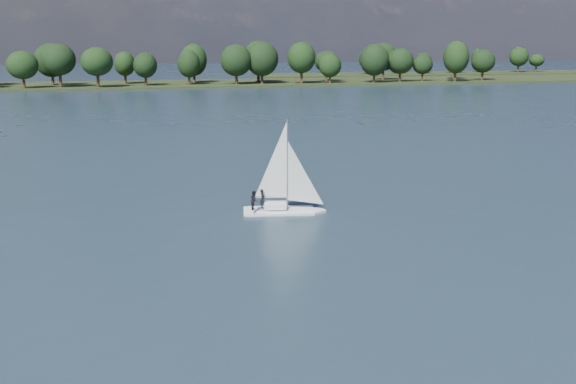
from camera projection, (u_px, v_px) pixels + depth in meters
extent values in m
plane|color=#233342|center=(167.00, 125.00, 115.49)|extent=(700.00, 700.00, 0.00)
cube|color=black|center=(145.00, 86.00, 221.21)|extent=(660.00, 40.00, 1.50)
cube|color=black|center=(485.00, 74.00, 304.83)|extent=(220.00, 30.00, 1.40)
cube|color=white|center=(281.00, 213.00, 55.60)|extent=(6.71, 2.94, 0.76)
cube|color=white|center=(281.00, 205.00, 55.42)|extent=(2.08, 1.47, 0.48)
cylinder|color=#B3B3BA|center=(281.00, 164.00, 54.61)|extent=(0.11, 0.11, 7.64)
imported|color=black|center=(262.00, 199.00, 55.08)|extent=(0.58, 0.70, 1.65)
imported|color=black|center=(254.00, 200.00, 54.47)|extent=(0.89, 0.98, 1.65)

